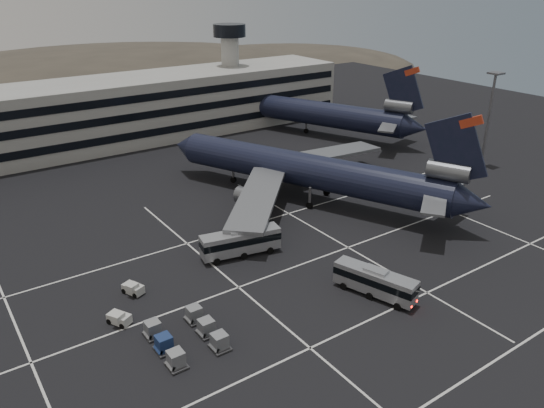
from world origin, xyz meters
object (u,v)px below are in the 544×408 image
Objects in this scene: bus_far at (241,241)px; uld_cluster at (186,335)px; trijet_main at (311,171)px; tug_a at (134,288)px; bus_near at (375,281)px.

bus_far reaches higher than uld_cluster.
bus_far is at bearing -178.12° from trijet_main.
tug_a is at bearing 172.33° from trijet_main.
uld_cluster is (-14.51, -12.60, -1.25)m from bus_far.
trijet_main reaches higher than tug_a.
uld_cluster reaches higher than tug_a.
bus_far is 19.26m from uld_cluster.
tug_a is (-15.51, -0.74, -1.40)m from bus_far.
bus_near is 19.13m from bus_far.
uld_cluster is at bearing 150.36° from bus_near.
bus_near reaches higher than tug_a.
trijet_main is 29.72m from bus_near.
uld_cluster is (1.00, -11.87, 0.16)m from tug_a.
bus_near is 22.91m from uld_cluster.
tug_a is 0.36× the size of uld_cluster.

